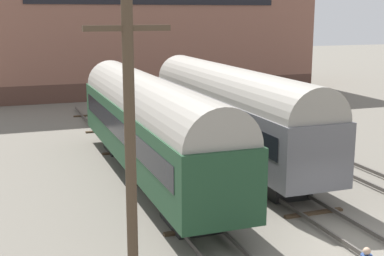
# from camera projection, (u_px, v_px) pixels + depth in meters

# --- Properties ---
(ground_plane) EXTENTS (200.00, 200.00, 0.00)m
(ground_plane) POSITION_uv_depth(u_px,v_px,m) (361.00, 244.00, 18.61)
(ground_plane) COLOR #6B665B
(track_middle) EXTENTS (2.60, 60.00, 0.26)m
(track_middle) POSITION_uv_depth(u_px,v_px,m) (361.00, 240.00, 18.58)
(track_middle) COLOR #4C4742
(track_middle) RESTS_ON ground
(train_car_grey) EXTENTS (3.08, 17.36, 5.14)m
(train_car_grey) POSITION_uv_depth(u_px,v_px,m) (230.00, 108.00, 28.42)
(train_car_grey) COLOR black
(train_car_grey) RESTS_ON ground
(train_car_green) EXTENTS (2.99, 18.29, 5.03)m
(train_car_green) POSITION_uv_depth(u_px,v_px,m) (149.00, 122.00, 25.18)
(train_car_green) COLOR black
(train_car_green) RESTS_ON ground
(utility_pole) EXTENTS (1.80, 0.24, 8.61)m
(utility_pole) POSITION_uv_depth(u_px,v_px,m) (131.00, 176.00, 11.44)
(utility_pole) COLOR #473828
(utility_pole) RESTS_ON ground
(warehouse_building) EXTENTS (33.53, 13.95, 16.78)m
(warehouse_building) POSITION_uv_depth(u_px,v_px,m) (138.00, 8.00, 55.29)
(warehouse_building) COLOR #4F342A
(warehouse_building) RESTS_ON ground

